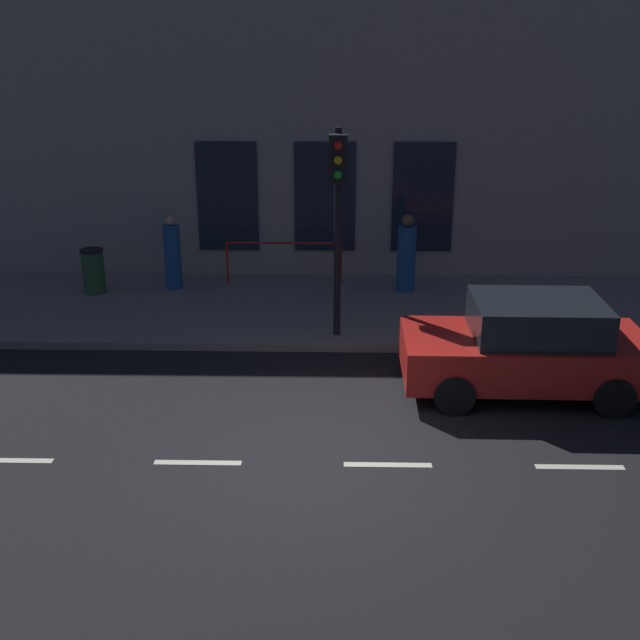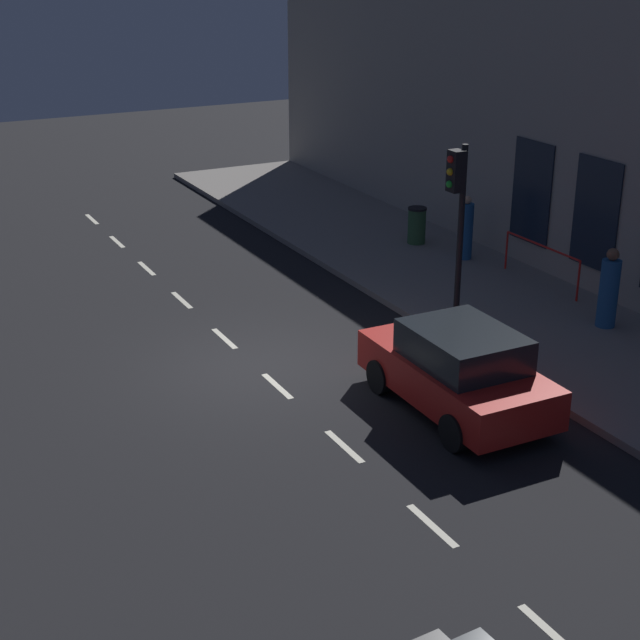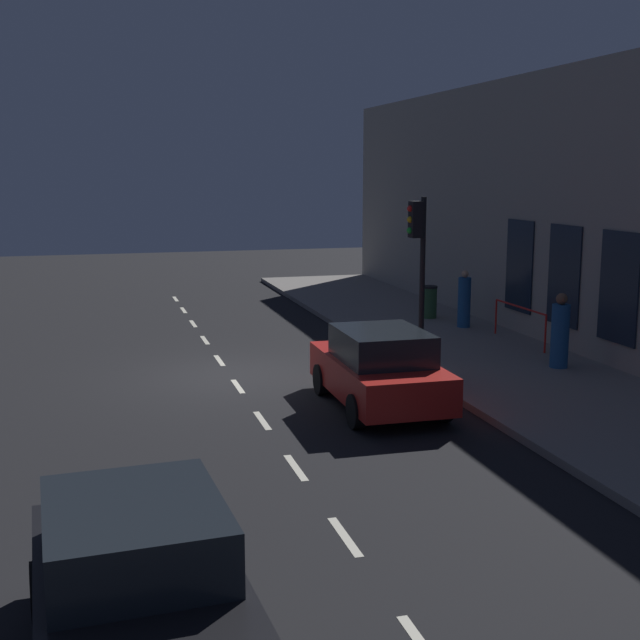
% 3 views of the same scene
% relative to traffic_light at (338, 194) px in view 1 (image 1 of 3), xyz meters
% --- Properties ---
extents(ground_plane, '(60.00, 60.00, 0.00)m').
position_rel_traffic_light_xyz_m(ground_plane, '(-4.41, 0.29, -2.87)').
color(ground_plane, black).
extents(sidewalk, '(4.50, 32.00, 0.15)m').
position_rel_traffic_light_xyz_m(sidewalk, '(1.84, 0.29, -2.79)').
color(sidewalk, gray).
rests_on(sidewalk, ground).
extents(building_facade, '(0.65, 32.00, 7.18)m').
position_rel_traffic_light_xyz_m(building_facade, '(4.39, 0.29, 0.71)').
color(building_facade, gray).
rests_on(building_facade, ground).
extents(lane_centre_line, '(0.12, 27.20, 0.01)m').
position_rel_traffic_light_xyz_m(lane_centre_line, '(-4.41, -0.71, -2.86)').
color(lane_centre_line, beige).
rests_on(lane_centre_line, ground).
extents(traffic_light, '(0.47, 0.32, 3.86)m').
position_rel_traffic_light_xyz_m(traffic_light, '(0.00, 0.00, 0.00)').
color(traffic_light, black).
rests_on(traffic_light, sidewalk).
extents(parked_car_0, '(1.93, 3.93, 1.58)m').
position_rel_traffic_light_xyz_m(parked_car_0, '(-2.02, -3.07, -2.08)').
color(parked_car_0, red).
rests_on(parked_car_0, ground).
extents(pedestrian_0, '(0.48, 0.48, 1.64)m').
position_rel_traffic_light_xyz_m(pedestrian_0, '(2.97, 3.68, -1.96)').
color(pedestrian_0, '#1E5189').
rests_on(pedestrian_0, sidewalk).
extents(pedestrian_1, '(0.41, 0.41, 1.72)m').
position_rel_traffic_light_xyz_m(pedestrian_1, '(2.89, -1.53, -1.93)').
color(pedestrian_1, '#1E5189').
rests_on(pedestrian_1, sidewalk).
extents(trash_bin, '(0.50, 0.50, 0.99)m').
position_rel_traffic_light_xyz_m(trash_bin, '(2.60, 5.37, -2.22)').
color(trash_bin, '#2D5633').
rests_on(trash_bin, sidewalk).
extents(red_railing, '(0.05, 2.65, 0.97)m').
position_rel_traffic_light_xyz_m(red_railing, '(3.39, 1.21, -1.97)').
color(red_railing, red).
rests_on(red_railing, sidewalk).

